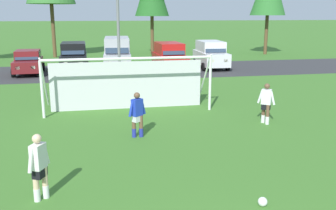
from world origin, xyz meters
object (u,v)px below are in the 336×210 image
(parked_car_slot_center, at_px, (169,57))
(street_lamp, at_px, (121,18))
(player_striker_near, at_px, (266,104))
(parked_car_slot_far_left, at_px, (28,62))
(parked_car_slot_center_right, at_px, (211,54))
(soccer_goal, at_px, (128,82))
(player_winger_left, at_px, (137,115))
(player_midfield_center, at_px, (39,167))
(parked_car_slot_center_left, at_px, (117,53))
(parked_car_slot_left, at_px, (74,56))
(soccer_ball, at_px, (263,202))

(parked_car_slot_center, distance_m, street_lamp, 6.44)
(player_striker_near, xyz_separation_m, street_lamp, (-4.92, 10.30, 3.21))
(parked_car_slot_center, bearing_deg, parked_car_slot_far_left, 176.10)
(parked_car_slot_center, height_order, street_lamp, street_lamp)
(parked_car_slot_center, distance_m, parked_car_slot_center_right, 3.75)
(soccer_goal, distance_m, player_winger_left, 4.10)
(player_midfield_center, relative_size, parked_car_slot_center_left, 0.33)
(player_midfield_center, bearing_deg, player_winger_left, 56.44)
(parked_car_slot_left, bearing_deg, soccer_ball, -77.08)
(player_midfield_center, height_order, parked_car_slot_center_left, parked_car_slot_center_left)
(player_winger_left, distance_m, parked_car_slot_center_right, 18.06)
(parked_car_slot_far_left, bearing_deg, player_midfield_center, -80.73)
(parked_car_slot_far_left, relative_size, parked_car_slot_center_right, 0.92)
(parked_car_slot_far_left, bearing_deg, parked_car_slot_center_left, 4.97)
(parked_car_slot_center, bearing_deg, player_midfield_center, -109.89)
(soccer_ball, distance_m, player_midfield_center, 5.27)
(player_winger_left, relative_size, parked_car_slot_far_left, 0.38)
(player_winger_left, distance_m, street_lamp, 11.47)
(parked_car_slot_center, bearing_deg, soccer_ball, -95.46)
(player_striker_near, bearing_deg, parked_car_slot_far_left, 126.71)
(parked_car_slot_far_left, xyz_separation_m, parked_car_slot_left, (3.20, 0.90, 0.24))
(parked_car_slot_center, xyz_separation_m, parked_car_slot_center_right, (3.60, 1.06, 0.00))
(soccer_goal, relative_size, player_striker_near, 4.54)
(parked_car_slot_far_left, bearing_deg, soccer_goal, -62.60)
(soccer_goal, xyz_separation_m, player_striker_near, (5.20, -3.36, -0.47))
(soccer_ball, distance_m, parked_car_slot_far_left, 23.05)
(soccer_goal, relative_size, parked_car_slot_far_left, 1.73)
(parked_car_slot_left, bearing_deg, parked_car_slot_center_right, -2.92)
(player_midfield_center, xyz_separation_m, parked_car_slot_center_right, (10.63, 20.50, 0.29))
(parked_car_slot_far_left, distance_m, parked_car_slot_center_left, 6.51)
(soccer_goal, bearing_deg, street_lamp, 87.73)
(soccer_ball, height_order, player_striker_near, player_striker_near)
(parked_car_slot_far_left, bearing_deg, parked_car_slot_left, 15.71)
(parked_car_slot_center_right, bearing_deg, soccer_ball, -104.34)
(soccer_ball, distance_m, player_winger_left, 6.04)
(parked_car_slot_left, relative_size, parked_car_slot_center_left, 0.94)
(parked_car_slot_center, xyz_separation_m, street_lamp, (-3.90, -4.20, 2.91))
(parked_car_slot_center_right, distance_m, street_lamp, 9.62)
(player_winger_left, xyz_separation_m, parked_car_slot_center_right, (7.83, 16.28, 0.29))
(parked_car_slot_center_left, bearing_deg, parked_car_slot_left, 174.10)
(player_winger_left, height_order, parked_car_slot_center_right, parked_car_slot_center_right)
(soccer_goal, xyz_separation_m, parked_car_slot_left, (-2.94, 12.75, -0.18))
(player_midfield_center, relative_size, parked_car_slot_left, 0.35)
(street_lamp, bearing_deg, parked_car_slot_far_left, 142.60)
(player_striker_near, distance_m, parked_car_slot_center_left, 16.51)
(parked_car_slot_far_left, bearing_deg, parked_car_slot_center_right, 1.46)
(soccer_goal, xyz_separation_m, parked_car_slot_center, (4.18, 11.15, -0.18))
(soccer_goal, relative_size, player_midfield_center, 4.54)
(soccer_ball, bearing_deg, soccer_goal, 102.84)
(soccer_goal, relative_size, player_winger_left, 4.54)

